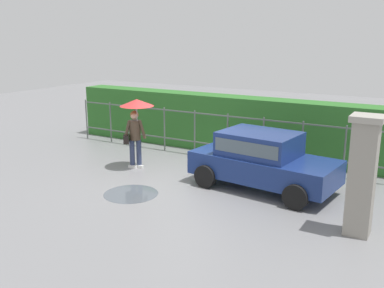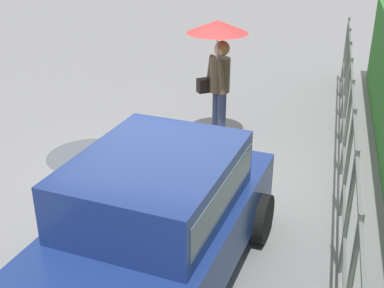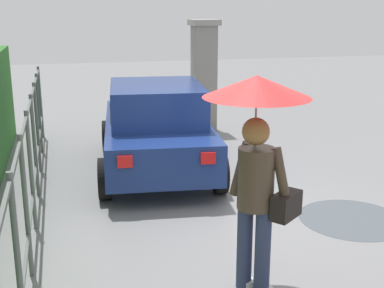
% 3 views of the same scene
% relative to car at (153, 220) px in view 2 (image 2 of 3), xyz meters
% --- Properties ---
extents(ground_plane, '(40.00, 40.00, 0.00)m').
position_rel_car_xyz_m(ground_plane, '(-2.14, -0.59, -0.80)').
color(ground_plane, slate).
extents(car, '(3.88, 2.19, 1.48)m').
position_rel_car_xyz_m(car, '(0.00, 0.00, 0.00)').
color(car, navy).
rests_on(car, ground).
extents(pedestrian, '(1.00, 1.00, 2.08)m').
position_rel_car_xyz_m(pedestrian, '(-3.87, -0.21, 0.74)').
color(pedestrian, '#2D3856').
rests_on(pedestrian, ground).
extents(fence_section, '(10.78, 0.05, 1.50)m').
position_rel_car_xyz_m(fence_section, '(-2.50, 1.91, 0.02)').
color(fence_section, '#59605B').
rests_on(fence_section, ground).
extents(puddle_near, '(1.37, 1.37, 0.00)m').
position_rel_car_xyz_m(puddle_near, '(-2.66, -2.07, -0.80)').
color(puddle_near, '#4C545B').
rests_on(puddle_near, ground).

